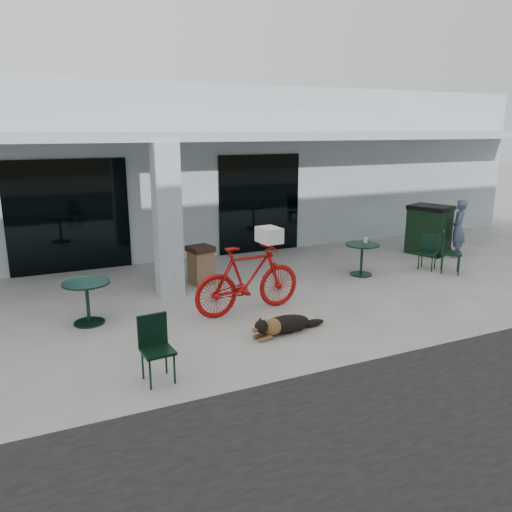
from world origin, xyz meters
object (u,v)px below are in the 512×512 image
cafe_chair_near (158,350)px  trash_receptacle (201,265)px  bicycle (248,279)px  person (458,229)px  wheeled_bin (429,230)px  dog (285,323)px  cafe_table_near (88,303)px  cafe_chair_far_a (451,252)px  cafe_table_far (362,260)px  cafe_chair_far_b (428,252)px

cafe_chair_near → trash_receptacle: size_ratio=1.07×
bicycle → person: bearing=-82.1°
wheeled_bin → dog: bearing=-174.1°
dog → cafe_table_near: cafe_table_near is taller
cafe_table_near → cafe_chair_far_a: 8.31m
dog → cafe_table_far: (3.27, 2.35, 0.20)m
cafe_chair_far_a → cafe_table_far: bearing=113.3°
dog → person: 7.21m
dog → cafe_chair_far_a: bearing=4.8°
cafe_table_near → cafe_chair_far_a: bearing=-1.5°
cafe_chair_far_a → cafe_chair_far_b: size_ratio=1.17×
trash_receptacle → cafe_chair_far_a: bearing=-16.0°
bicycle → cafe_table_far: bicycle is taller
cafe_chair_near → cafe_table_far: 6.43m
cafe_chair_far_b → person: bearing=77.7°
bicycle → dog: bearing=-177.1°
cafe_chair_near → trash_receptacle: 4.46m
cafe_chair_far_b → person: (1.60, 0.62, 0.34)m
cafe_table_far → cafe_chair_far_b: bearing=-8.2°
cafe_table_far → dog: bearing=-144.3°
cafe_chair_near → trash_receptacle: (1.94, 4.02, -0.03)m
dog → cafe_chair_far_a: 5.57m
cafe_table_far → cafe_chair_far_b: cafe_chair_far_b is taller
bicycle → cafe_table_near: (-2.82, 0.64, -0.26)m
trash_receptacle → wheeled_bin: 6.64m
cafe_chair_near → cafe_chair_far_b: 7.93m
dog → wheeled_bin: (6.22, 3.33, 0.50)m
cafe_table_near → cafe_chair_far_b: cafe_chair_far_b is taller
trash_receptacle → cafe_chair_near: bearing=-115.8°
cafe_chair_far_b → wheeled_bin: size_ratio=0.65×
bicycle → wheeled_bin: wheeled_bin is taller
cafe_table_near → cafe_table_far: size_ratio=1.03×
cafe_chair_near → cafe_table_far: bearing=24.1°
trash_receptacle → cafe_table_far: bearing=-13.8°
bicycle → person: (6.81, 1.53, 0.13)m
cafe_chair_far_a → person: bearing=-7.0°
cafe_table_far → cafe_chair_far_a: size_ratio=0.78×
cafe_table_far → bicycle: bearing=-161.3°
cafe_table_near → cafe_table_far: cafe_table_near is taller
dog → person: (6.65, 2.71, 0.60)m
cafe_table_near → cafe_chair_far_a: (8.30, -0.22, 0.13)m
cafe_table_near → person: (9.63, 0.88, 0.39)m
cafe_table_near → trash_receptacle: size_ratio=0.96×
cafe_table_near → wheeled_bin: (9.20, 1.50, 0.29)m
bicycle → cafe_chair_far_a: size_ratio=2.11×
cafe_chair_far_a → trash_receptacle: 5.96m
cafe_chair_far_b → cafe_chair_near: bearing=-102.5°
person → trash_receptacle: person is taller
cafe_table_far → cafe_chair_far_b: size_ratio=0.92×
cafe_table_near → wheeled_bin: bearing=9.3°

